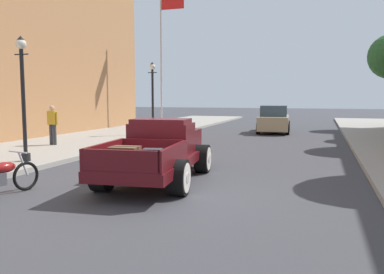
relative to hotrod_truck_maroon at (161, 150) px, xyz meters
The scene contains 7 objects.
ground_plane 1.63m from the hotrod_truck_maroon, 62.89° to the right, with size 140.00×140.00×0.00m, color #3D3D42.
hotrod_truck_maroon is the anchor object (origin of this frame).
car_background_tan 14.70m from the hotrod_truck_maroon, 85.17° to the left, with size 2.09×4.41×1.65m.
pedestrian_sidewalk_left 7.94m from the hotrod_truck_maroon, 147.61° to the left, with size 0.53×0.22×1.65m.
street_lamp_near 5.08m from the hotrod_truck_maroon, behind, with size 0.50×0.32×3.85m.
street_lamp_far 10.95m from the hotrod_truck_maroon, 115.20° to the left, with size 0.50×0.32×3.85m.
flagpole 17.59m from the hotrod_truck_maroon, 112.06° to the left, with size 1.74×0.16×9.16m.
Camera 1 is at (3.29, -7.98, 2.14)m, focal length 36.35 mm.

